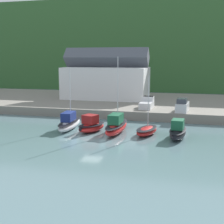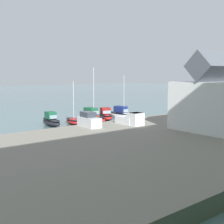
% 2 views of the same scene
% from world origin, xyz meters
% --- Properties ---
extents(ground_plane, '(320.00, 320.00, 0.00)m').
position_xyz_m(ground_plane, '(0.00, 0.00, 0.00)').
color(ground_plane, slate).
extents(quay_promenade, '(130.12, 28.54, 1.46)m').
position_xyz_m(quay_promenade, '(0.00, 27.21, 0.73)').
color(quay_promenade, gray).
rests_on(quay_promenade, ground_plane).
extents(moored_boat_0, '(2.47, 7.98, 8.74)m').
position_xyz_m(moored_boat_0, '(-4.90, 4.80, 0.93)').
color(moored_boat_0, silver).
rests_on(moored_boat_0, ground_plane).
extents(moored_boat_1, '(3.95, 5.40, 2.39)m').
position_xyz_m(moored_boat_1, '(-1.38, 4.05, 0.86)').
color(moored_boat_1, red).
rests_on(moored_boat_1, ground_plane).
extents(moored_boat_2, '(2.30, 8.26, 10.18)m').
position_xyz_m(moored_boat_2, '(2.12, 4.30, 0.99)').
color(moored_boat_2, red).
rests_on(moored_boat_2, ground_plane).
extents(moored_boat_3, '(3.21, 5.42, 7.76)m').
position_xyz_m(moored_boat_3, '(6.26, 4.27, 0.57)').
color(moored_boat_3, red).
rests_on(moored_boat_3, ground_plane).
extents(moored_boat_4, '(2.41, 6.12, 2.46)m').
position_xyz_m(moored_boat_4, '(10.30, 3.51, 0.89)').
color(moored_boat_4, black).
rests_on(moored_boat_4, ground_plane).
extents(parked_car_2, '(2.15, 4.34, 2.16)m').
position_xyz_m(parked_car_2, '(10.38, 15.29, 2.38)').
color(parked_car_2, silver).
rests_on(parked_car_2, quay_promenade).
extents(pickup_truck_0, '(2.09, 4.78, 1.90)m').
position_xyz_m(pickup_truck_0, '(4.33, 17.81, 2.28)').
color(pickup_truck_0, silver).
rests_on(pickup_truck_0, quay_promenade).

